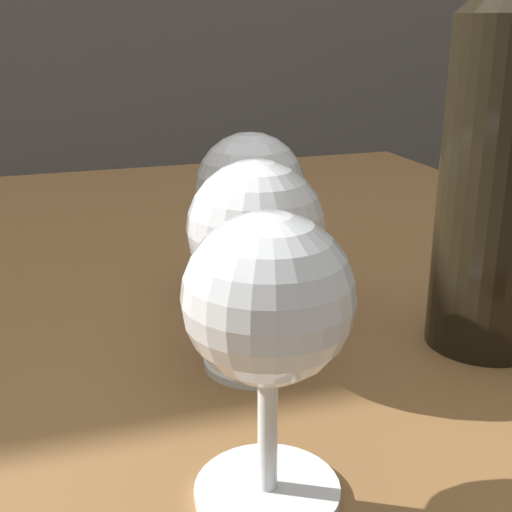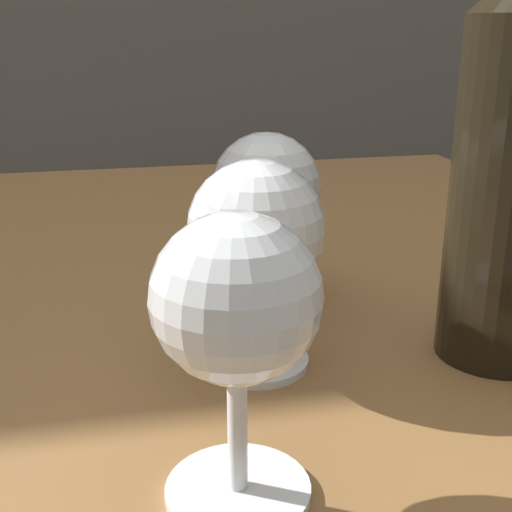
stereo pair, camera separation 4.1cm
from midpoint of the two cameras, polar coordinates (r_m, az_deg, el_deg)
name	(u,v)px [view 1 (the left image)]	position (r m, az deg, el deg)	size (l,w,h in m)	color
dining_table	(47,389)	(0.65, -18.80, -10.49)	(1.14, 0.86, 0.75)	brown
wine_glass_port	(268,309)	(0.28, -3.10, -4.56)	(0.07, 0.07, 0.13)	white
wine_glass_white	(256,233)	(0.40, -2.90, 1.92)	(0.08, 0.08, 0.13)	white
wine_glass_cabernet	(250,192)	(0.51, -2.77, 5.30)	(0.08, 0.08, 0.13)	white
wine_bottle	(504,151)	(0.45, 17.51, 8.28)	(0.08, 0.08, 0.33)	black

